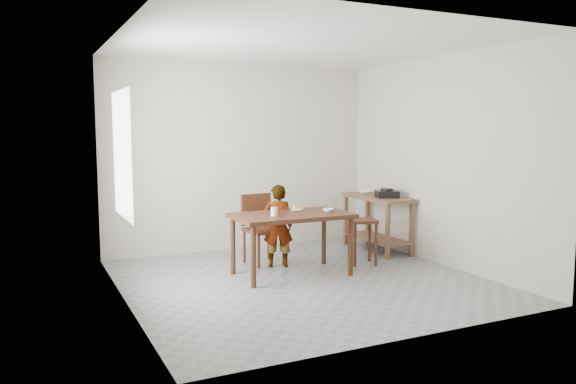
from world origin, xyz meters
name	(u,v)px	position (x,y,z in m)	size (l,w,h in m)	color
floor	(303,282)	(0.00, 0.00, -0.02)	(4.00, 4.00, 0.04)	gray
ceiling	(304,42)	(0.00, 0.00, 2.72)	(4.00, 4.00, 0.04)	white
wall_back	(240,157)	(0.00, 2.02, 1.35)	(4.00, 0.04, 2.70)	beige
wall_front	(416,179)	(0.00, -2.02, 1.35)	(4.00, 0.04, 2.70)	beige
wall_left	(121,171)	(-2.02, 0.00, 1.35)	(0.04, 4.00, 2.70)	beige
wall_right	(442,161)	(2.02, 0.00, 1.35)	(0.04, 4.00, 2.70)	beige
window_pane	(122,155)	(-1.97, 0.20, 1.50)	(0.02, 1.10, 1.30)	white
dining_table	(292,244)	(0.00, 0.30, 0.38)	(1.40, 0.80, 0.75)	#3F1F11
prep_counter	(377,223)	(1.72, 1.00, 0.40)	(0.50, 1.20, 0.80)	brown
child	(278,226)	(0.02, 0.74, 0.53)	(0.39, 0.25, 1.06)	silver
dining_chair	(264,230)	(-0.08, 0.96, 0.45)	(0.44, 0.44, 0.91)	#3F1F11
stool	(362,242)	(1.07, 0.39, 0.30)	(0.34, 0.34, 0.59)	#3F1F11
glass_tumbler	(274,211)	(-0.26, 0.24, 0.80)	(0.08, 0.08, 0.10)	white
small_bowl	(328,210)	(0.47, 0.24, 0.77)	(0.13, 0.13, 0.04)	white
banana	(297,209)	(0.14, 0.42, 0.78)	(0.15, 0.11, 0.05)	#EFC952
serving_bowl	(365,192)	(1.67, 1.26, 0.83)	(0.21, 0.21, 0.05)	white
gas_burner	(387,194)	(1.73, 0.79, 0.85)	(0.29, 0.29, 0.10)	black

